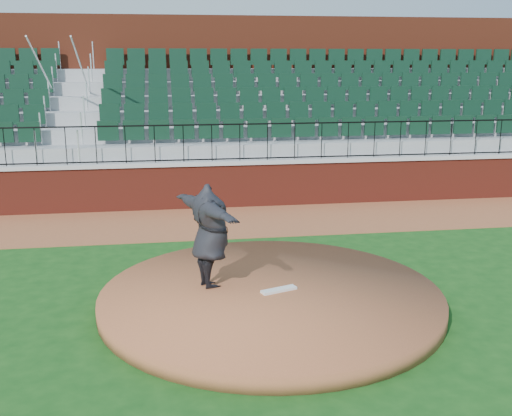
{
  "coord_description": "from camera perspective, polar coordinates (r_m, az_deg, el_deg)",
  "views": [
    {
      "loc": [
        -1.67,
        -9.5,
        4.06
      ],
      "look_at": [
        0.0,
        1.5,
        1.3
      ],
      "focal_mm": 42.55,
      "sensor_mm": 36.0,
      "label": 1
    }
  ],
  "objects": [
    {
      "name": "pitcher",
      "position": [
        10.24,
        -4.36,
        -2.62
      ],
      "size": [
        1.36,
        2.28,
        1.8
      ],
      "primitive_type": "imported",
      "rotation": [
        0.0,
        0.0,
        1.94
      ],
      "color": "black",
      "rests_on": "pitchers_mound"
    },
    {
      "name": "concourse_wall",
      "position": [
        22.13,
        -4.37,
        10.49
      ],
      "size": [
        34.0,
        0.5,
        5.5
      ],
      "primitive_type": "cube",
      "color": "maroon",
      "rests_on": "ground"
    },
    {
      "name": "wall_cap",
      "position": [
        16.82,
        -2.83,
        4.29
      ],
      "size": [
        34.0,
        0.45,
        0.1
      ],
      "primitive_type": "cube",
      "color": "#B7B7B7",
      "rests_on": "field_wall"
    },
    {
      "name": "pitching_rubber",
      "position": [
        10.28,
        2.16,
        -7.7
      ],
      "size": [
        0.65,
        0.36,
        0.04
      ],
      "primitive_type": "cube",
      "rotation": [
        0.0,
        0.0,
        0.34
      ],
      "color": "silver",
      "rests_on": "pitchers_mound"
    },
    {
      "name": "pitchers_mound",
      "position": [
        10.35,
        1.41,
        -8.42
      ],
      "size": [
        5.74,
        5.74,
        0.25
      ],
      "primitive_type": "cylinder",
      "color": "brown",
      "rests_on": "ground"
    },
    {
      "name": "field_wall",
      "position": [
        16.94,
        -2.8,
        2.13
      ],
      "size": [
        34.0,
        0.35,
        1.2
      ],
      "primitive_type": "cube",
      "color": "maroon",
      "rests_on": "ground"
    },
    {
      "name": "ground",
      "position": [
        10.46,
        1.25,
        -8.9
      ],
      "size": [
        90.0,
        90.0,
        0.0
      ],
      "primitive_type": "plane",
      "color": "#134112",
      "rests_on": "ground"
    },
    {
      "name": "seating_stands",
      "position": [
        19.38,
        -3.7,
        8.69
      ],
      "size": [
        34.0,
        5.1,
        4.6
      ],
      "primitive_type": null,
      "color": "gray",
      "rests_on": "ground"
    },
    {
      "name": "wall_railing",
      "position": [
        16.74,
        -2.85,
        6.15
      ],
      "size": [
        34.0,
        0.05,
        1.0
      ],
      "primitive_type": null,
      "color": "black",
      "rests_on": "wall_cap"
    },
    {
      "name": "warning_track",
      "position": [
        15.53,
        -2.16,
        -1.21
      ],
      "size": [
        34.0,
        3.2,
        0.01
      ],
      "primitive_type": "cube",
      "color": "brown",
      "rests_on": "ground"
    }
  ]
}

